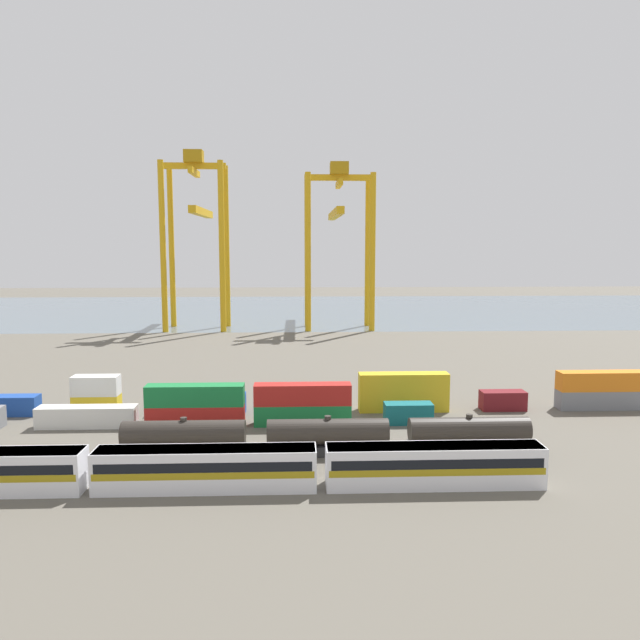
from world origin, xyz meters
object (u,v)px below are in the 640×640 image
(shipping_container_10, at_px, (200,403))
(gantry_crane_central, at_px, (338,228))
(shipping_container_12, at_px, (403,401))
(shipping_container_15, at_px, (601,399))
(gantry_crane_west, at_px, (197,225))
(passenger_train, at_px, (206,467))
(shipping_container_4, at_px, (303,414))
(freight_tank_row, at_px, (328,436))

(shipping_container_10, xyz_separation_m, gantry_crane_central, (24.40, 86.45, 25.67))
(shipping_container_12, bearing_deg, shipping_container_15, 0.00)
(shipping_container_15, distance_m, gantry_crane_west, 112.29)
(shipping_container_15, bearing_deg, passenger_train, -152.78)
(passenger_train, height_order, gantry_crane_central, gantry_crane_central)
(passenger_train, bearing_deg, shipping_container_15, 27.22)
(shipping_container_4, relative_size, shipping_container_10, 1.00)
(freight_tank_row, relative_size, gantry_crane_west, 0.93)
(shipping_container_12, bearing_deg, shipping_container_10, 180.00)
(shipping_container_10, relative_size, gantry_crane_central, 0.27)
(passenger_train, height_order, shipping_container_15, passenger_train)
(shipping_container_4, xyz_separation_m, shipping_container_15, (41.11, 5.80, 0.00))
(freight_tank_row, height_order, gantry_crane_central, gantry_crane_central)
(freight_tank_row, bearing_deg, gantry_crane_west, 106.33)
(shipping_container_4, bearing_deg, shipping_container_10, 156.99)
(shipping_container_4, bearing_deg, gantry_crane_central, 83.37)
(shipping_container_15, xyz_separation_m, gantry_crane_west, (-68.36, 85.04, 26.53))
(shipping_container_12, bearing_deg, passenger_train, -131.46)
(passenger_train, height_order, shipping_container_4, passenger_train)
(gantry_crane_west, bearing_deg, shipping_container_4, -73.31)
(shipping_container_10, bearing_deg, shipping_container_12, 0.00)
(shipping_container_4, height_order, shipping_container_15, same)
(shipping_container_10, bearing_deg, passenger_train, -79.96)
(freight_tank_row, bearing_deg, shipping_container_4, 103.23)
(shipping_container_4, xyz_separation_m, shipping_container_12, (13.72, 5.80, 0.00))
(freight_tank_row, distance_m, gantry_crane_west, 109.20)
(freight_tank_row, xyz_separation_m, shipping_container_15, (38.54, 16.77, -0.67))
(shipping_container_4, height_order, gantry_crane_west, gantry_crane_west)
(gantry_crane_central, bearing_deg, shipping_container_4, -96.63)
(passenger_train, bearing_deg, shipping_container_12, 48.54)
(shipping_container_4, bearing_deg, shipping_container_12, 22.93)
(shipping_container_12, height_order, gantry_crane_west, gantry_crane_west)
(passenger_train, xyz_separation_m, shipping_container_4, (9.10, 20.03, -0.84))
(shipping_container_10, distance_m, gantry_crane_central, 93.42)
(shipping_container_10, height_order, gantry_crane_west, gantry_crane_west)
(shipping_container_4, xyz_separation_m, shipping_container_10, (-13.67, 5.80, 0.00))
(shipping_container_4, xyz_separation_m, gantry_crane_west, (-27.24, 90.85, 26.53))
(shipping_container_12, relative_size, gantry_crane_west, 0.26)
(shipping_container_10, bearing_deg, gantry_crane_central, 74.24)
(freight_tank_row, xyz_separation_m, gantry_crane_central, (8.15, 103.22, 25.00))
(passenger_train, distance_m, shipping_container_15, 56.47)
(shipping_container_12, xyz_separation_m, shipping_container_15, (27.39, 0.00, 0.00))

